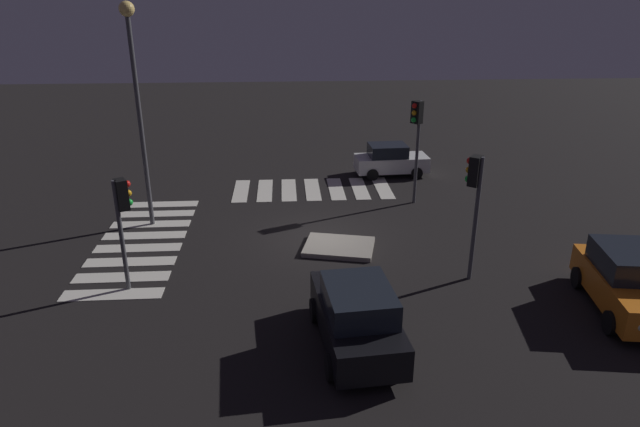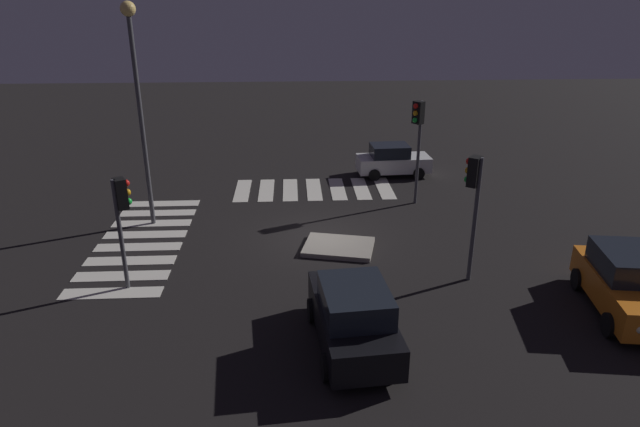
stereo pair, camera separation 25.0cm
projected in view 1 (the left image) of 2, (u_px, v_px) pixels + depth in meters
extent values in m
plane|color=black|center=(320.00, 237.00, 21.96)|extent=(80.00, 80.00, 0.00)
cube|color=gray|center=(339.00, 247.00, 20.92)|extent=(2.90, 2.43, 0.18)
cube|color=orange|center=(627.00, 288.00, 16.70)|extent=(2.45, 4.52, 0.88)
cube|color=black|center=(629.00, 261.00, 16.65)|extent=(1.98, 2.42, 0.71)
cylinder|color=black|center=(611.00, 323.00, 15.68)|extent=(0.35, 0.72, 0.69)
cylinder|color=black|center=(636.00, 280.00, 18.01)|extent=(0.35, 0.72, 0.69)
cylinder|color=black|center=(578.00, 278.00, 18.15)|extent=(0.35, 0.72, 0.69)
cube|color=black|center=(356.00, 321.00, 15.06)|extent=(2.25, 4.48, 0.89)
cube|color=black|center=(359.00, 300.00, 14.52)|extent=(1.89, 2.36, 0.72)
cylinder|color=black|center=(315.00, 310.00, 16.31)|extent=(0.32, 0.72, 0.70)
cylinder|color=black|center=(376.00, 305.00, 16.57)|extent=(0.32, 0.72, 0.70)
cylinder|color=black|center=(331.00, 367.00, 13.85)|extent=(0.32, 0.72, 0.70)
cylinder|color=black|center=(402.00, 360.00, 14.11)|extent=(0.32, 0.72, 0.70)
sphere|color=#F2EABF|center=(324.00, 284.00, 16.93)|extent=(0.23, 0.23, 0.23)
sphere|color=#F2EABF|center=(357.00, 282.00, 17.08)|extent=(0.23, 0.23, 0.23)
cube|color=silver|center=(391.00, 163.00, 29.09)|extent=(3.80, 1.80, 0.76)
cube|color=black|center=(388.00, 150.00, 28.81)|extent=(1.98, 1.55, 0.62)
cylinder|color=black|center=(408.00, 164.00, 30.06)|extent=(0.61, 0.25, 0.60)
cylinder|color=black|center=(417.00, 173.00, 28.62)|extent=(0.61, 0.25, 0.60)
cylinder|color=black|center=(366.00, 166.00, 29.81)|extent=(0.61, 0.25, 0.60)
cylinder|color=black|center=(373.00, 175.00, 28.37)|extent=(0.61, 0.25, 0.60)
sphere|color=#F2EABF|center=(423.00, 159.00, 29.69)|extent=(0.20, 0.20, 0.20)
sphere|color=#F2EABF|center=(428.00, 164.00, 28.89)|extent=(0.20, 0.20, 0.20)
cylinder|color=#47474C|center=(121.00, 237.00, 17.47)|extent=(0.14, 0.14, 3.71)
cube|color=black|center=(122.00, 194.00, 17.05)|extent=(0.50, 0.54, 0.96)
sphere|color=red|center=(127.00, 184.00, 17.04)|extent=(0.22, 0.22, 0.22)
sphere|color=orange|center=(128.00, 193.00, 17.15)|extent=(0.22, 0.22, 0.22)
sphere|color=green|center=(129.00, 202.00, 17.26)|extent=(0.22, 0.22, 0.22)
cylinder|color=#47474C|center=(417.00, 153.00, 24.66)|extent=(0.14, 0.14, 4.64)
cube|color=black|center=(417.00, 112.00, 23.86)|extent=(0.52, 0.54, 0.96)
sphere|color=red|center=(415.00, 106.00, 23.63)|extent=(0.22, 0.22, 0.22)
sphere|color=orange|center=(414.00, 113.00, 23.74)|extent=(0.22, 0.22, 0.22)
sphere|color=green|center=(414.00, 120.00, 23.85)|extent=(0.22, 0.22, 0.22)
cylinder|color=#47474C|center=(475.00, 220.00, 18.04)|extent=(0.14, 0.14, 4.23)
cube|color=black|center=(475.00, 171.00, 17.52)|extent=(0.52, 0.54, 0.96)
sphere|color=red|center=(470.00, 161.00, 17.51)|extent=(0.22, 0.22, 0.22)
sphere|color=orange|center=(469.00, 170.00, 17.62)|extent=(0.22, 0.22, 0.22)
sphere|color=green|center=(468.00, 179.00, 17.73)|extent=(0.22, 0.22, 0.22)
cylinder|color=#47474C|center=(141.00, 127.00, 21.63)|extent=(0.18, 0.18, 8.21)
sphere|color=#F9D172|center=(127.00, 9.00, 20.03)|extent=(0.56, 0.56, 0.56)
cube|color=silver|center=(383.00, 188.00, 27.37)|extent=(0.70, 3.20, 0.02)
cube|color=silver|center=(359.00, 188.00, 27.30)|extent=(0.70, 3.20, 0.02)
cube|color=silver|center=(336.00, 189.00, 27.23)|extent=(0.70, 3.20, 0.02)
cube|color=silver|center=(312.00, 189.00, 27.16)|extent=(0.70, 3.20, 0.02)
cube|color=silver|center=(289.00, 190.00, 27.09)|extent=(0.70, 3.20, 0.02)
cube|color=silver|center=(265.00, 190.00, 27.02)|extent=(0.70, 3.20, 0.02)
cube|color=silver|center=(241.00, 191.00, 26.95)|extent=(0.70, 3.20, 0.02)
cube|color=silver|center=(162.00, 204.00, 25.26)|extent=(3.20, 0.70, 0.02)
cube|color=silver|center=(157.00, 214.00, 24.20)|extent=(3.20, 0.70, 0.02)
cube|color=silver|center=(151.00, 224.00, 23.13)|extent=(3.20, 0.70, 0.02)
cube|color=silver|center=(145.00, 236.00, 22.07)|extent=(3.20, 0.70, 0.02)
cube|color=silver|center=(138.00, 248.00, 21.00)|extent=(3.20, 0.70, 0.02)
cube|color=silver|center=(130.00, 262.00, 19.94)|extent=(3.20, 0.70, 0.02)
cube|color=silver|center=(122.00, 277.00, 18.87)|extent=(3.20, 0.70, 0.02)
cube|color=silver|center=(112.00, 295.00, 17.81)|extent=(3.20, 0.70, 0.02)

